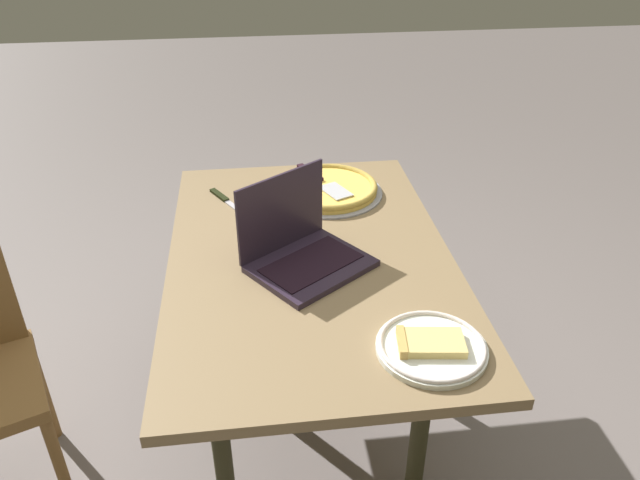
{
  "coord_description": "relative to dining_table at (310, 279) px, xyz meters",
  "views": [
    {
      "loc": [
        1.49,
        -0.16,
        1.69
      ],
      "look_at": [
        0.01,
        0.03,
        0.78
      ],
      "focal_mm": 34.2,
      "sensor_mm": 36.0,
      "label": 1
    }
  ],
  "objects": [
    {
      "name": "ground_plane",
      "position": [
        0.0,
        0.0,
        -0.64
      ],
      "size": [
        12.0,
        12.0,
        0.0
      ],
      "primitive_type": "plane",
      "color": "slate"
    },
    {
      "name": "dining_table",
      "position": [
        0.0,
        0.0,
        0.0
      ],
      "size": [
        1.26,
        0.82,
        0.73
      ],
      "color": "olive",
      "rests_on": "ground_plane"
    },
    {
      "name": "laptop",
      "position": [
        0.04,
        -0.03,
        0.14
      ],
      "size": [
        0.38,
        0.39,
        0.25
      ],
      "color": "#291E2D",
      "rests_on": "dining_table"
    },
    {
      "name": "pizza_plate",
      "position": [
        0.45,
        0.23,
        0.1
      ],
      "size": [
        0.26,
        0.26,
        0.04
      ],
      "color": "white",
      "rests_on": "dining_table"
    },
    {
      "name": "pizza_tray",
      "position": [
        -0.38,
        0.1,
        0.11
      ],
      "size": [
        0.38,
        0.38,
        0.04
      ],
      "color": "#9496A1",
      "rests_on": "dining_table"
    },
    {
      "name": "table_knife",
      "position": [
        -0.36,
        -0.25,
        0.09
      ],
      "size": [
        0.22,
        0.14,
        0.01
      ],
      "color": "#BDB7C1",
      "rests_on": "dining_table"
    }
  ]
}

